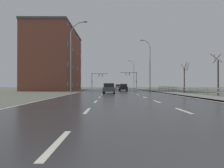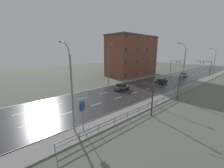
{
  "view_description": "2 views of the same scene",
  "coord_description": "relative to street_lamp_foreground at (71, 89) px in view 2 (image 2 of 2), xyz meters",
  "views": [
    {
      "loc": [
        -1.2,
        -2.23,
        1.25
      ],
      "look_at": [
        -0.75,
        67.43,
        1.72
      ],
      "focal_mm": 31.98,
      "sensor_mm": 36.0,
      "label": 1
    },
    {
      "loc": [
        21.64,
        4.13,
        9.04
      ],
      "look_at": [
        0.0,
        24.15,
        2.44
      ],
      "focal_mm": 22.63,
      "sensor_mm": 36.0,
      "label": 2
    }
  ],
  "objects": [
    {
      "name": "ground_plane",
      "position": [
        -7.45,
        36.9,
        -5.13
      ],
      "size": [
        160.0,
        160.0,
        0.12
      ],
      "color": "#5B6051"
    },
    {
      "name": "street_lamp_distant",
      "position": [
        0.0,
        62.32,
        0.18
      ],
      "size": [
        2.4,
        0.24,
        10.71
      ],
      "color": "slate",
      "rests_on": "ground"
    },
    {
      "name": "highway_sign",
      "position": [
        0.94,
        0.71,
        -2.65
      ],
      "size": [
        0.09,
        0.68,
        3.78
      ],
      "color": "slate",
      "rests_on": "ground"
    },
    {
      "name": "car_far_left",
      "position": [
        -6.32,
        49.05,
        -4.26
      ],
      "size": [
        1.93,
        4.15,
        1.57
      ],
      "rotation": [
        0.0,
        0.0,
        -0.03
      ],
      "color": "#B7B7BC",
      "rests_on": "ground"
    },
    {
      "name": "road_asphalt_strip",
      "position": [
        -7.45,
        48.9,
        -5.06
      ],
      "size": [
        14.0,
        120.0,
        0.03
      ],
      "color": "#303033",
      "rests_on": "ground"
    },
    {
      "name": "sidewalk_right",
      "position": [
        0.98,
        48.9,
        -5.01
      ],
      "size": [
        3.0,
        120.0,
        0.12
      ],
      "color": "gray",
      "rests_on": "ground"
    },
    {
      "name": "street_lamp_midground",
      "position": [
        0.02,
        31.16,
        0.57
      ],
      "size": [
        2.28,
        0.24,
        11.46
      ],
      "color": "slate",
      "rests_on": "ground"
    },
    {
      "name": "traffic_signal_right",
      "position": [
        -1.01,
        56.53,
        -0.9
      ],
      "size": [
        5.78,
        0.36,
        6.0
      ],
      "color": "#38383A",
      "rests_on": "ground"
    },
    {
      "name": "traffic_signal_left",
      "position": [
        -13.83,
        57.39,
        -1.11
      ],
      "size": [
        5.84,
        0.36,
        5.66
      ],
      "color": "#38383A",
      "rests_on": "ground"
    },
    {
      "name": "brick_building",
      "position": [
        -22.97,
        38.41,
        2.72
      ],
      "size": [
        10.31,
        21.32,
        15.55
      ],
      "color": "brown",
      "rests_on": "ground"
    },
    {
      "name": "street_lamp_foreground",
      "position": [
        0.0,
        0.0,
        0.0
      ],
      "size": [
        2.37,
        0.24,
        10.33
      ],
      "color": "slate",
      "rests_on": "ground"
    },
    {
      "name": "street_lamp_left_bank",
      "position": [
        -14.89,
        18.7,
        0.58
      ],
      "size": [
        2.7,
        0.24,
        11.58
      ],
      "color": "slate",
      "rests_on": "ground"
    },
    {
      "name": "bare_tree_mid",
      "position": [
        3.73,
        19.97,
        -2.63
      ],
      "size": [
        1.28,
        1.28,
        5.17
      ],
      "color": "#423328",
      "rests_on": "ground"
    },
    {
      "name": "guardrail",
      "position": [
        2.4,
        14.45,
        -4.36
      ],
      "size": [
        0.07,
        35.27,
        1.0
      ],
      "color": "#515459",
      "rests_on": "ground"
    },
    {
      "name": "car_mid_centre",
      "position": [
        -8.91,
        17.65,
        -4.26
      ],
      "size": [
        1.92,
        4.14,
        1.57
      ],
      "rotation": [
        0.0,
        0.0,
        -0.02
      ],
      "color": "#474C51",
      "rests_on": "ground"
    },
    {
      "name": "car_distant",
      "position": [
        -5.82,
        31.49,
        -4.26
      ],
      "size": [
        1.84,
        4.1,
        1.57
      ],
      "rotation": [
        0.0,
        0.0,
        -0.0
      ],
      "color": "black",
      "rests_on": "ground"
    },
    {
      "name": "bare_tree_near",
      "position": [
        4.05,
        10.19,
        -2.69
      ],
      "size": [
        1.5,
        1.61,
        5.07
      ],
      "color": "#423328",
      "rests_on": "ground"
    }
  ]
}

